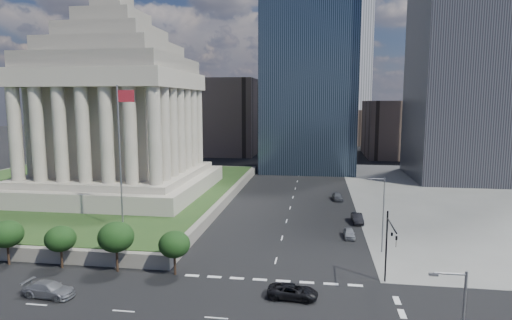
% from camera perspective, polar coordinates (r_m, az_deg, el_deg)
% --- Properties ---
extents(ground, '(500.00, 500.00, 0.00)m').
position_cam_1_polar(ground, '(132.44, 6.08, -0.80)').
color(ground, black).
rests_on(ground, ground).
extents(plaza_terrace, '(66.00, 70.00, 1.80)m').
position_cam_1_polar(plaza_terrace, '(96.88, -22.97, -4.01)').
color(plaza_terrace, slate).
rests_on(plaza_terrace, ground).
extents(plaza_lawn, '(64.00, 68.00, 0.10)m').
position_cam_1_polar(plaza_lawn, '(96.70, -23.00, -3.46)').
color(plaza_lawn, '#223E19').
rests_on(plaza_lawn, plaza_terrace).
extents(war_memorial, '(34.00, 34.00, 39.00)m').
position_cam_1_polar(war_memorial, '(87.98, -18.16, 8.54)').
color(war_memorial, gray).
rests_on(war_memorial, plaza_lawn).
extents(flagpole, '(2.52, 0.24, 20.00)m').
position_cam_1_polar(flagpole, '(61.40, -17.58, 1.31)').
color(flagpole, slate).
rests_on(flagpole, plaza_lawn).
extents(midrise_glass, '(26.00, 26.00, 60.00)m').
position_cam_1_polar(midrise_glass, '(126.35, 7.12, 12.42)').
color(midrise_glass, black).
rests_on(midrise_glass, ground).
extents(building_filler_ne, '(20.00, 30.00, 20.00)m').
position_cam_1_polar(building_filler_ne, '(163.43, 17.87, 4.02)').
color(building_filler_ne, brown).
rests_on(building_filler_ne, ground).
extents(building_filler_nw, '(24.00, 30.00, 28.00)m').
position_cam_1_polar(building_filler_nw, '(164.73, -3.96, 5.79)').
color(building_filler_nw, brown).
rests_on(building_filler_nw, ground).
extents(traffic_signal_ne, '(0.30, 5.74, 8.00)m').
position_cam_1_polar(traffic_signal_ne, '(47.46, 17.37, -10.25)').
color(traffic_signal_ne, black).
rests_on(traffic_signal_ne, ground).
extents(street_lamp_north, '(2.13, 0.22, 10.00)m').
position_cam_1_polar(street_lamp_north, '(58.22, 16.46, -6.45)').
color(street_lamp_north, slate).
rests_on(street_lamp_north, ground).
extents(pickup_truck, '(2.67, 5.22, 1.41)m').
position_cam_1_polar(pickup_truck, '(45.11, 4.92, -17.08)').
color(pickup_truck, black).
rests_on(pickup_truck, ground).
extents(suv_grey, '(2.69, 5.55, 1.56)m').
position_cam_1_polar(suv_grey, '(49.91, -25.87, -15.25)').
color(suv_grey, slate).
rests_on(suv_grey, ground).
extents(parked_sedan_near, '(3.91, 1.63, 1.32)m').
position_cam_1_polar(parked_sedan_near, '(64.55, 12.33, -9.51)').
color(parked_sedan_near, '#92959A').
rests_on(parked_sedan_near, ground).
extents(parked_sedan_mid, '(4.66, 1.83, 1.51)m').
position_cam_1_polar(parked_sedan_mid, '(72.29, 13.35, -7.59)').
color(parked_sedan_mid, black).
rests_on(parked_sedan_mid, ground).
extents(parked_sedan_far, '(4.64, 2.25, 1.53)m').
position_cam_1_polar(parked_sedan_far, '(87.75, 10.81, -4.79)').
color(parked_sedan_far, '#53565A').
rests_on(parked_sedan_far, ground).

